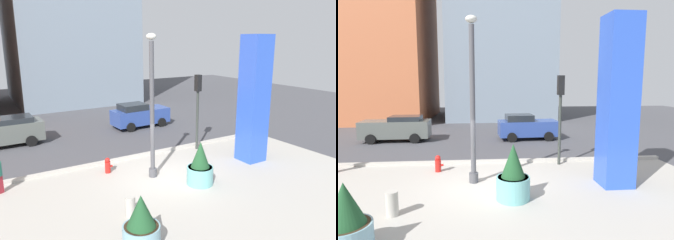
% 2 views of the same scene
% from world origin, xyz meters
% --- Properties ---
extents(ground_plane, '(60.00, 60.00, 0.00)m').
position_xyz_m(ground_plane, '(0.00, 4.00, 0.00)').
color(ground_plane, '#47474C').
extents(plaza_pavement, '(18.00, 10.00, 0.02)m').
position_xyz_m(plaza_pavement, '(0.00, -2.00, 0.00)').
color(plaza_pavement, '#ADA89E').
rests_on(plaza_pavement, ground_plane).
extents(curb_strip, '(18.00, 0.24, 0.16)m').
position_xyz_m(curb_strip, '(0.00, 3.12, 0.08)').
color(curb_strip, '#B7B2A8').
rests_on(curb_strip, ground_plane).
extents(lamp_post, '(0.44, 0.44, 6.37)m').
position_xyz_m(lamp_post, '(-0.34, 0.48, 3.10)').
color(lamp_post, '#4C4C51').
rests_on(lamp_post, ground_plane).
extents(art_pillar_blue, '(1.15, 1.15, 6.36)m').
position_xyz_m(art_pillar_blue, '(5.05, -0.24, 3.18)').
color(art_pillar_blue, blue).
rests_on(art_pillar_blue, ground_plane).
extents(potted_plant_by_pillar, '(1.15, 1.15, 1.71)m').
position_xyz_m(potted_plant_by_pillar, '(-3.15, -3.93, 0.74)').
color(potted_plant_by_pillar, '#7AA8B7').
rests_on(potted_plant_by_pillar, ground_plane).
extents(potted_plant_curbside, '(1.14, 1.14, 1.92)m').
position_xyz_m(potted_plant_curbside, '(1.02, -1.27, 0.80)').
color(potted_plant_curbside, '#6BB2B2').
rests_on(potted_plant_curbside, ground_plane).
extents(fire_hydrant, '(0.36, 0.26, 0.75)m').
position_xyz_m(fire_hydrant, '(-1.94, 1.97, 0.37)').
color(fire_hydrant, red).
rests_on(fire_hydrant, ground_plane).
extents(concrete_bollard, '(0.36, 0.36, 0.75)m').
position_xyz_m(concrete_bollard, '(-2.68, -2.12, 0.38)').
color(concrete_bollard, '#B2ADA3').
rests_on(concrete_bollard, ground_plane).
extents(traffic_light_far_side, '(0.28, 0.42, 4.24)m').
position_xyz_m(traffic_light_far_side, '(3.68, 2.60, 2.89)').
color(traffic_light_far_side, '#333833').
rests_on(traffic_light_far_side, ground_plane).
extents(car_passing_lane, '(4.10, 2.07, 1.73)m').
position_xyz_m(car_passing_lane, '(3.10, 8.73, 0.86)').
color(car_passing_lane, '#2D4793').
rests_on(car_passing_lane, ground_plane).
extents(car_curb_east, '(4.43, 1.99, 1.69)m').
position_xyz_m(car_curb_east, '(-5.63, 8.88, 0.88)').
color(car_curb_east, '#565B56').
rests_on(car_curb_east, ground_plane).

